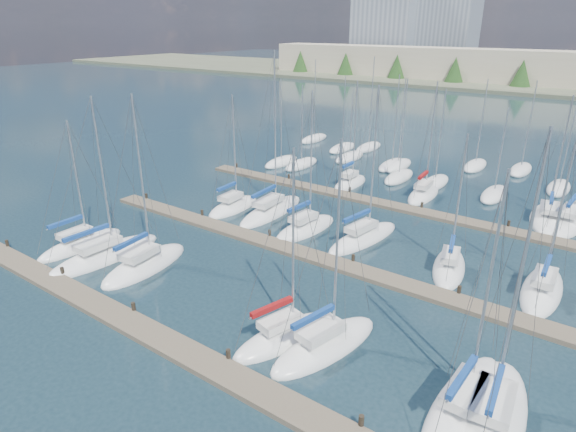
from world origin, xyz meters
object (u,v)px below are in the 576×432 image
Objects in this scene: sailboat_h at (233,207)px; sailboat_d at (285,336)px; sailboat_q at (547,218)px; sailboat_p at (423,194)px; sailboat_o at (350,183)px; sailboat_g at (491,414)px; sailboat_c at (145,265)px; sailboat_k at (363,238)px; sailboat_l at (449,267)px; sailboat_e at (325,345)px; sailboat_j at (306,228)px; sailboat_r at (569,221)px; sailboat_m at (542,290)px; sailboat_i at (271,211)px; sailboat_b at (105,255)px; sailboat_f at (464,404)px; sailboat_a at (81,244)px.

sailboat_h is 21.80m from sailboat_d.
sailboat_q is 11.89m from sailboat_p.
sailboat_g reaches higher than sailboat_o.
sailboat_g reaches higher than sailboat_c.
sailboat_k is at bearing -93.88° from sailboat_p.
sailboat_p is at bearing 174.13° from sailboat_q.
sailboat_e is at bearing -114.96° from sailboat_l.
sailboat_j is at bearing 140.96° from sailboat_g.
sailboat_l is 0.72× the size of sailboat_r.
sailboat_m is at bearing -49.75° from sailboat_p.
sailboat_h is 8.81m from sailboat_j.
sailboat_j is at bearing 58.10° from sailboat_c.
sailboat_k is 1.08× the size of sailboat_p.
sailboat_l is 14.83m from sailboat_d.
sailboat_e is 0.84× the size of sailboat_r.
sailboat_k is at bearing -6.71° from sailboat_i.
sailboat_j is 5.25m from sailboat_k.
sailboat_b is 32.19m from sailboat_p.
sailboat_b reaches higher than sailboat_h.
sailboat_o is at bearing -171.83° from sailboat_r.
sailboat_j reaches higher than sailboat_m.
sailboat_l is 0.69× the size of sailboat_i.
sailboat_b reaches higher than sailboat_p.
sailboat_o is at bearing -175.10° from sailboat_p.
sailboat_l is 0.85× the size of sailboat_j.
sailboat_b is 39.32m from sailboat_q.
sailboat_r reaches higher than sailboat_e.
sailboat_h is at bearing 155.96° from sailboat_f.
sailboat_h is (-18.94, 13.51, -0.00)m from sailboat_e.
sailboat_j is 15.89m from sailboat_d.
sailboat_d is 0.77× the size of sailboat_i.
sailboat_h is at bearing 178.58° from sailboat_m.
sailboat_q is at bearing 87.93° from sailboat_d.
sailboat_i is (-2.04, -12.03, -0.01)m from sailboat_o.
sailboat_b is 16.78m from sailboat_j.
sailboat_r is (21.81, 1.83, -0.01)m from sailboat_o.
sailboat_l is at bearing 32.98° from sailboat_b.
sailboat_g is 1.18× the size of sailboat_q.
sailboat_b is 15.93m from sailboat_i.
sailboat_b reaches higher than sailboat_a.
sailboat_b is 0.84× the size of sailboat_i.
sailboat_l is 0.81× the size of sailboat_k.
sailboat_d is 0.97× the size of sailboat_f.
sailboat_p is at bearing 112.95° from sailboat_e.
sailboat_b is 1.11× the size of sailboat_h.
sailboat_h reaches higher than sailboat_a.
sailboat_g is at bearing -29.43° from sailboat_j.
sailboat_r is 27.59m from sailboat_i.
sailboat_g is 1.15× the size of sailboat_f.
sailboat_o is (10.15, 27.22, 0.02)m from sailboat_a.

